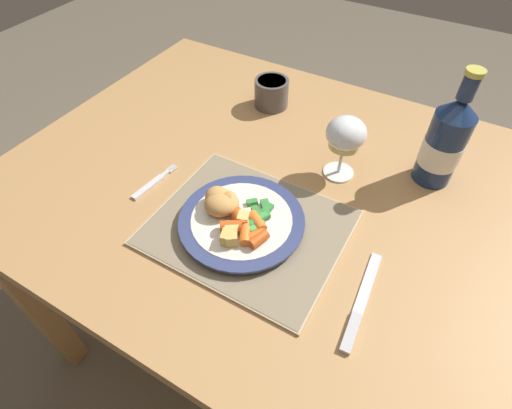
{
  "coord_description": "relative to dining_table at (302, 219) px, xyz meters",
  "views": [
    {
      "loc": [
        0.2,
        -0.56,
        1.33
      ],
      "look_at": [
        -0.05,
        -0.12,
        0.78
      ],
      "focal_mm": 28.0,
      "sensor_mm": 36.0,
      "label": 1
    }
  ],
  "objects": [
    {
      "name": "placemat",
      "position": [
        -0.05,
        -0.15,
        0.09
      ],
      "size": [
        0.36,
        0.3,
        0.01
      ],
      "color": "tan",
      "rests_on": "dining_table"
    },
    {
      "name": "dinner_plate",
      "position": [
        -0.07,
        -0.15,
        0.11
      ],
      "size": [
        0.24,
        0.24,
        0.02
      ],
      "color": "silver",
      "rests_on": "placemat"
    },
    {
      "name": "table_knife",
      "position": [
        0.19,
        -0.2,
        0.09
      ],
      "size": [
        0.03,
        0.2,
        0.01
      ],
      "color": "silver",
      "rests_on": "dining_table"
    },
    {
      "name": "fork",
      "position": [
        -0.29,
        -0.15,
        0.09
      ],
      "size": [
        0.03,
        0.12,
        0.01
      ],
      "color": "silver",
      "rests_on": "dining_table"
    },
    {
      "name": "drinking_cup",
      "position": [
        -0.22,
        0.25,
        0.13
      ],
      "size": [
        0.09,
        0.09,
        0.07
      ],
      "color": "#4C4747",
      "rests_on": "dining_table"
    },
    {
      "name": "glazed_carrots",
      "position": [
        -0.04,
        -0.17,
        0.13
      ],
      "size": [
        0.09,
        0.08,
        0.02
      ],
      "color": "#CC5119",
      "rests_on": "dinner_plate"
    },
    {
      "name": "dining_table",
      "position": [
        0.0,
        0.0,
        0.0
      ],
      "size": [
        1.31,
        0.9,
        0.74
      ],
      "color": "#AD7F4C",
      "rests_on": "ground"
    },
    {
      "name": "roast_potatoes",
      "position": [
        -0.06,
        -0.19,
        0.13
      ],
      "size": [
        0.04,
        0.08,
        0.02
      ],
      "color": "#DBB256",
      "rests_on": "dinner_plate"
    },
    {
      "name": "breaded_croquettes",
      "position": [
        -0.11,
        -0.15,
        0.13
      ],
      "size": [
        0.09,
        0.09,
        0.04
      ],
      "color": "tan",
      "rests_on": "dinner_plate"
    },
    {
      "name": "wine_glass",
      "position": [
        0.04,
        0.09,
        0.19
      ],
      "size": [
        0.08,
        0.08,
        0.14
      ],
      "color": "silver",
      "rests_on": "dining_table"
    },
    {
      "name": "green_beans_pile",
      "position": [
        -0.04,
        -0.13,
        0.12
      ],
      "size": [
        0.07,
        0.09,
        0.02
      ],
      "color": "#338438",
      "rests_on": "dinner_plate"
    },
    {
      "name": "ground_plane",
      "position": [
        0.0,
        0.0,
        -0.65
      ],
      "size": [
        6.0,
        6.0,
        0.0
      ],
      "primitive_type": "plane",
      "color": "brown"
    },
    {
      "name": "bottle",
      "position": [
        0.21,
        0.17,
        0.19
      ],
      "size": [
        0.08,
        0.08,
        0.25
      ],
      "color": "navy",
      "rests_on": "dining_table"
    }
  ]
}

